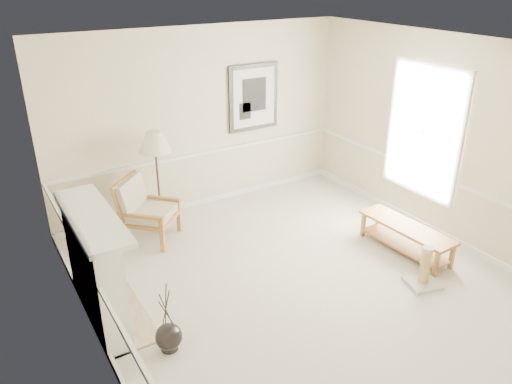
% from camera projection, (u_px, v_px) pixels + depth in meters
% --- Properties ---
extents(ground, '(5.50, 5.50, 0.00)m').
position_uv_depth(ground, '(299.00, 281.00, 6.39)').
color(ground, silver).
rests_on(ground, ground).
extents(room, '(5.04, 5.54, 2.92)m').
position_uv_depth(room, '(311.00, 139.00, 5.74)').
color(room, beige).
rests_on(room, ground).
extents(fireplace, '(0.64, 1.64, 1.31)m').
position_uv_depth(fireplace, '(96.00, 269.00, 5.49)').
color(fireplace, white).
rests_on(fireplace, ground).
extents(floor_vase, '(0.29, 0.29, 0.83)m').
position_uv_depth(floor_vase, '(169.00, 337.00, 5.20)').
color(floor_vase, black).
rests_on(floor_vase, ground).
extents(armchair, '(1.02, 1.02, 0.93)m').
position_uv_depth(armchair, '(143.00, 207.00, 7.22)').
color(armchair, '#A67435').
rests_on(armchair, ground).
extents(floor_lamp, '(0.55, 0.55, 1.51)m').
position_uv_depth(floor_lamp, '(155.00, 144.00, 7.26)').
color(floor_lamp, black).
rests_on(floor_lamp, ground).
extents(bench, '(0.50, 1.44, 0.41)m').
position_uv_depth(bench, '(406.00, 234.00, 6.96)').
color(bench, '#A67435').
rests_on(bench, ground).
extents(scratching_post, '(0.47, 0.47, 0.55)m').
position_uv_depth(scratching_post, '(424.00, 273.00, 6.25)').
color(scratching_post, beige).
rests_on(scratching_post, ground).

